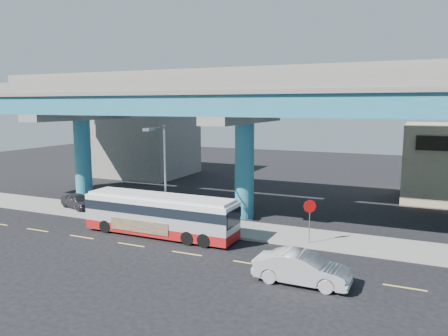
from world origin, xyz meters
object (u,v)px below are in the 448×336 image
at_px(sedan, 302,268).
at_px(parked_car, 78,201).
at_px(street_lamp, 161,161).
at_px(stop_sign, 310,212).
at_px(transit_bus, 160,213).

height_order(sedan, parked_car, sedan).
bearing_deg(street_lamp, sedan, -24.98).
bearing_deg(stop_sign, sedan, -89.17).
height_order(transit_bus, stop_sign, stop_sign).
xyz_separation_m(street_lamp, stop_sign, (10.33, 0.72, -2.71)).
xyz_separation_m(transit_bus, street_lamp, (-0.67, 1.28, 3.36)).
bearing_deg(stop_sign, parked_car, 167.06).
bearing_deg(parked_car, sedan, -91.60).
height_order(transit_bus, parked_car, transit_bus).
distance_m(transit_bus, parked_car, 10.83).
bearing_deg(street_lamp, parked_car, 167.61).
height_order(parked_car, stop_sign, stop_sign).
distance_m(transit_bus, street_lamp, 3.66).
xyz_separation_m(sedan, stop_sign, (-1.04, 6.02, 1.40)).
bearing_deg(transit_bus, sedan, -20.11).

